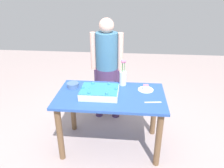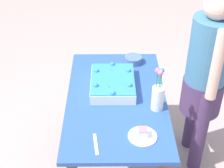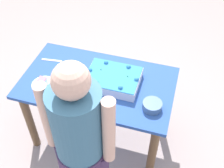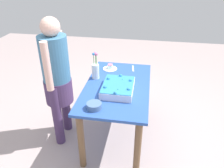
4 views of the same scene
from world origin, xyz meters
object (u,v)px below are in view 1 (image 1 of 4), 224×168
at_px(cake_knife, 153,102).
at_px(person_standing, 107,64).
at_px(serving_plate_with_slice, 146,89).
at_px(flower_vase, 123,77).
at_px(fruit_bowl, 73,85).
at_px(sheet_cake, 100,92).

relative_size(cake_knife, person_standing, 0.12).
xyz_separation_m(serving_plate_with_slice, person_standing, (-0.52, 0.50, 0.11)).
relative_size(serving_plate_with_slice, flower_vase, 0.56).
bearing_deg(fruit_bowl, person_standing, 54.52).
xyz_separation_m(sheet_cake, fruit_bowl, (-0.36, 0.18, -0.01)).
xyz_separation_m(sheet_cake, serving_plate_with_slice, (0.53, 0.18, -0.03)).
height_order(flower_vase, person_standing, person_standing).
bearing_deg(cake_knife, fruit_bowl, 156.08).
relative_size(serving_plate_with_slice, cake_knife, 1.02).
bearing_deg(person_standing, sheet_cake, -0.70).
height_order(sheet_cake, cake_knife, sheet_cake).
height_order(serving_plate_with_slice, flower_vase, flower_vase).
distance_m(serving_plate_with_slice, fruit_bowl, 0.89).
relative_size(serving_plate_with_slice, fruit_bowl, 1.28).
height_order(serving_plate_with_slice, person_standing, person_standing).
bearing_deg(sheet_cake, flower_vase, 50.63).
xyz_separation_m(flower_vase, fruit_bowl, (-0.61, -0.13, -0.08)).
bearing_deg(fruit_bowl, flower_vase, 12.08).
relative_size(serving_plate_with_slice, person_standing, 0.12).
bearing_deg(serving_plate_with_slice, person_standing, 136.17).
bearing_deg(serving_plate_with_slice, sheet_cake, -161.00).
distance_m(serving_plate_with_slice, person_standing, 0.74).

